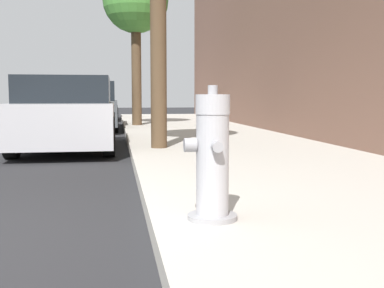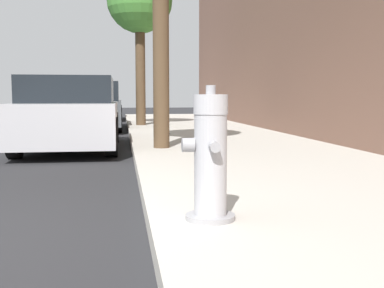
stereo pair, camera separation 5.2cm
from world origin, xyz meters
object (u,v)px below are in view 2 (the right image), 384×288
Objects in this scene: street_tree_far at (140,3)px; fire_hydrant at (210,159)px; parked_car_far at (100,105)px; parked_car_mid at (92,107)px; parked_car_near at (71,115)px.

fire_hydrant is at bearing -89.86° from street_tree_far.
parked_car_far is at bearing 103.43° from street_tree_far.
parked_car_mid is 1.14× the size of parked_car_far.
parked_car_mid is at bearing 89.33° from parked_car_near.
parked_car_far is (-0.03, 5.88, -0.05)m from parked_car_mid.
street_tree_far is at bearing -76.57° from parked_car_far.
parked_car_near is 11.42m from parked_car_far.
parked_car_mid reaches higher than parked_car_far.
fire_hydrant is 11.66m from parked_car_mid.
parked_car_near reaches higher than parked_car_far.
parked_car_mid is at bearing 97.29° from fire_hydrant.
street_tree_far is (1.52, 5.22, 3.08)m from parked_car_near.
parked_car_far is at bearing 90.26° from parked_car_mid.
parked_car_mid is 5.88m from parked_car_far.
parked_car_mid is 3.39m from street_tree_far.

